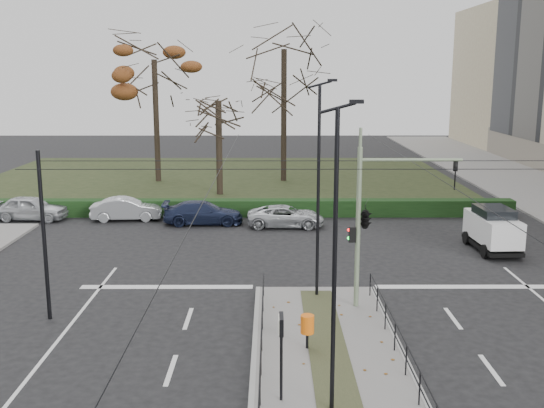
{
  "coord_description": "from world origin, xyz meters",
  "views": [
    {
      "loc": [
        -1.77,
        -19.25,
        8.52
      ],
      "look_at": [
        -1.72,
        6.28,
        3.27
      ],
      "focal_mm": 42.0,
      "sensor_mm": 36.0,
      "label": 1
    }
  ],
  "objects_px": {
    "parked_car_second": "(126,209)",
    "parked_car_third": "(203,213)",
    "rust_tree": "(154,60)",
    "traffic_light": "(368,215)",
    "streetlamp_median_far": "(319,189)",
    "white_van": "(493,228)",
    "info_panel": "(281,334)",
    "streetlamp_median_near": "(335,260)",
    "parked_car_first": "(31,208)",
    "bare_tree_center": "(284,59)",
    "parked_car_fourth": "(286,216)",
    "bare_tree_near": "(218,108)",
    "litter_bin": "(307,325)"
  },
  "relations": [
    {
      "from": "parked_car_second",
      "to": "parked_car_third",
      "type": "relative_size",
      "value": 0.9
    },
    {
      "from": "parked_car_third",
      "to": "rust_tree",
      "type": "height_order",
      "value": "rust_tree"
    },
    {
      "from": "traffic_light",
      "to": "parked_car_second",
      "type": "bearing_deg",
      "value": 129.51
    },
    {
      "from": "traffic_light",
      "to": "streetlamp_median_far",
      "type": "xyz_separation_m",
      "value": [
        -1.68,
        1.17,
        0.76
      ]
    },
    {
      "from": "white_van",
      "to": "info_panel",
      "type": "bearing_deg",
      "value": -125.56
    },
    {
      "from": "traffic_light",
      "to": "white_van",
      "type": "height_order",
      "value": "traffic_light"
    },
    {
      "from": "streetlamp_median_near",
      "to": "parked_car_second",
      "type": "distance_m",
      "value": 24.4
    },
    {
      "from": "parked_car_first",
      "to": "bare_tree_center",
      "type": "relative_size",
      "value": 0.31
    },
    {
      "from": "parked_car_second",
      "to": "bare_tree_center",
      "type": "bearing_deg",
      "value": -40.51
    },
    {
      "from": "traffic_light",
      "to": "parked_car_fourth",
      "type": "bearing_deg",
      "value": 101.47
    },
    {
      "from": "info_panel",
      "to": "bare_tree_center",
      "type": "height_order",
      "value": "bare_tree_center"
    },
    {
      "from": "parked_car_fourth",
      "to": "white_van",
      "type": "relative_size",
      "value": 1.09
    },
    {
      "from": "traffic_light",
      "to": "parked_car_second",
      "type": "distance_m",
      "value": 19.09
    },
    {
      "from": "streetlamp_median_far",
      "to": "white_van",
      "type": "height_order",
      "value": "streetlamp_median_far"
    },
    {
      "from": "rust_tree",
      "to": "parked_car_third",
      "type": "bearing_deg",
      "value": -70.62
    },
    {
      "from": "bare_tree_near",
      "to": "parked_car_fourth",
      "type": "bearing_deg",
      "value": -64.66
    },
    {
      "from": "traffic_light",
      "to": "bare_tree_near",
      "type": "distance_m",
      "value": 23.62
    },
    {
      "from": "parked_car_first",
      "to": "rust_tree",
      "type": "bearing_deg",
      "value": -17.07
    },
    {
      "from": "info_panel",
      "to": "parked_car_third",
      "type": "height_order",
      "value": "info_panel"
    },
    {
      "from": "parked_car_first",
      "to": "parked_car_second",
      "type": "bearing_deg",
      "value": -86.27
    },
    {
      "from": "streetlamp_median_near",
      "to": "traffic_light",
      "type": "bearing_deg",
      "value": 75.48
    },
    {
      "from": "parked_car_third",
      "to": "parked_car_first",
      "type": "bearing_deg",
      "value": 82.53
    },
    {
      "from": "parked_car_first",
      "to": "white_van",
      "type": "xyz_separation_m",
      "value": [
        25.03,
        -6.71,
        0.41
      ]
    },
    {
      "from": "parked_car_third",
      "to": "traffic_light",
      "type": "bearing_deg",
      "value": -153.21
    },
    {
      "from": "streetlamp_median_near",
      "to": "white_van",
      "type": "height_order",
      "value": "streetlamp_median_near"
    },
    {
      "from": "traffic_light",
      "to": "streetlamp_median_near",
      "type": "xyz_separation_m",
      "value": [
        -1.91,
        -7.39,
        0.55
      ]
    },
    {
      "from": "traffic_light",
      "to": "white_van",
      "type": "xyz_separation_m",
      "value": [
        7.35,
        7.89,
        -2.41
      ]
    },
    {
      "from": "parked_car_second",
      "to": "bare_tree_near",
      "type": "distance_m",
      "value": 10.74
    },
    {
      "from": "litter_bin",
      "to": "parked_car_second",
      "type": "relative_size",
      "value": 0.26
    },
    {
      "from": "parked_car_third",
      "to": "bare_tree_near",
      "type": "bearing_deg",
      "value": -3.53
    },
    {
      "from": "streetlamp_median_near",
      "to": "parked_car_fourth",
      "type": "xyz_separation_m",
      "value": [
        -0.7,
        20.29,
        -3.5
      ]
    },
    {
      "from": "parked_car_second",
      "to": "parked_car_third",
      "type": "distance_m",
      "value": 4.73
    },
    {
      "from": "streetlamp_median_near",
      "to": "litter_bin",
      "type": "bearing_deg",
      "value": 96.67
    },
    {
      "from": "traffic_light",
      "to": "bare_tree_center",
      "type": "bearing_deg",
      "value": 94.94
    },
    {
      "from": "streetlamp_median_near",
      "to": "rust_tree",
      "type": "height_order",
      "value": "rust_tree"
    },
    {
      "from": "streetlamp_median_near",
      "to": "parked_car_second",
      "type": "xyz_separation_m",
      "value": [
        -10.09,
        21.95,
        -3.43
      ]
    },
    {
      "from": "litter_bin",
      "to": "streetlamp_median_near",
      "type": "relative_size",
      "value": 0.14
    },
    {
      "from": "info_panel",
      "to": "parked_car_second",
      "type": "relative_size",
      "value": 0.57
    },
    {
      "from": "parked_car_second",
      "to": "white_van",
      "type": "xyz_separation_m",
      "value": [
        19.35,
        -6.67,
        0.46
      ]
    },
    {
      "from": "traffic_light",
      "to": "info_panel",
      "type": "bearing_deg",
      "value": -115.03
    },
    {
      "from": "info_panel",
      "to": "parked_car_second",
      "type": "xyz_separation_m",
      "value": [
        -8.79,
        21.44,
        -1.3
      ]
    },
    {
      "from": "parked_car_second",
      "to": "parked_car_fourth",
      "type": "relative_size",
      "value": 0.94
    },
    {
      "from": "streetlamp_median_near",
      "to": "white_van",
      "type": "bearing_deg",
      "value": 58.78
    },
    {
      "from": "info_panel",
      "to": "streetlamp_median_far",
      "type": "relative_size",
      "value": 0.28
    },
    {
      "from": "parked_car_first",
      "to": "bare_tree_center",
      "type": "xyz_separation_m",
      "value": [
        15.24,
        13.62,
        8.9
      ]
    },
    {
      "from": "parked_car_fourth",
      "to": "bare_tree_center",
      "type": "distance_m",
      "value": 17.78
    },
    {
      "from": "white_van",
      "to": "bare_tree_center",
      "type": "distance_m",
      "value": 24.11
    },
    {
      "from": "litter_bin",
      "to": "streetlamp_median_near",
      "type": "xyz_separation_m",
      "value": [
        0.43,
        -3.7,
        3.19
      ]
    },
    {
      "from": "litter_bin",
      "to": "rust_tree",
      "type": "height_order",
      "value": "rust_tree"
    },
    {
      "from": "bare_tree_center",
      "to": "parked_car_third",
      "type": "bearing_deg",
      "value": -108.61
    }
  ]
}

